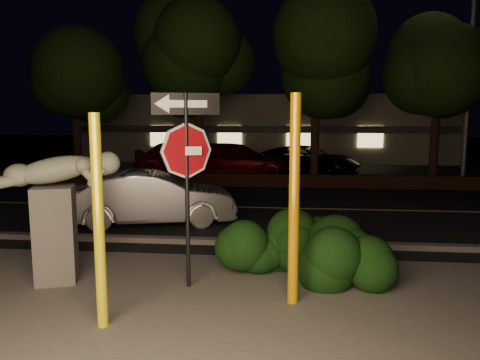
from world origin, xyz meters
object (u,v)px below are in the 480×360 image
at_px(streetlight, 466,42).
at_px(parked_car_dark, 306,160).
at_px(yellow_pole_right, 294,201).
at_px(sculpture, 56,203).
at_px(parked_car_red, 184,157).
at_px(silver_sedan, 153,198).
at_px(yellow_pole_left, 99,223).
at_px(signpost, 187,151).
at_px(parked_car_darkred, 236,160).

distance_m(streetlight, parked_car_dark, 8.21).
relative_size(yellow_pole_right, parked_car_dark, 0.63).
bearing_deg(streetlight, sculpture, -110.72).
bearing_deg(streetlight, yellow_pole_right, -97.85).
bearing_deg(sculpture, yellow_pole_right, -26.35).
height_order(sculpture, parked_car_red, sculpture).
xyz_separation_m(streetlight, parked_car_dark, (-6.19, 1.98, -5.02)).
bearing_deg(silver_sedan, parked_car_red, -6.77).
relative_size(streetlight, silver_sedan, 2.27).
height_order(sculpture, streetlight, streetlight).
distance_m(yellow_pole_left, sculpture, 2.13).
distance_m(streetlight, silver_sedan, 14.45).
xyz_separation_m(sculpture, silver_sedan, (0.38, 4.30, -0.67)).
bearing_deg(silver_sedan, parked_car_dark, -37.44).
distance_m(yellow_pole_left, parked_car_dark, 16.75).
height_order(sculpture, parked_car_dark, sculpture).
distance_m(signpost, parked_car_red, 15.36).
height_order(signpost, streetlight, streetlight).
distance_m(signpost, sculpture, 2.42).
xyz_separation_m(parked_car_red, parked_car_darkred, (2.66, -1.17, -0.04)).
bearing_deg(sculpture, streetlight, 30.83).
bearing_deg(yellow_pole_left, silver_sedan, 99.85).
bearing_deg(signpost, yellow_pole_right, -34.94).
relative_size(parked_car_darkred, parked_car_dark, 1.06).
bearing_deg(yellow_pole_right, parked_car_red, 108.35).
height_order(signpost, parked_car_dark, signpost).
xyz_separation_m(sculpture, parked_car_darkred, (1.51, 13.70, -0.60)).
relative_size(signpost, silver_sedan, 0.75).
bearing_deg(yellow_pole_right, parked_car_dark, 87.15).
relative_size(yellow_pole_right, silver_sedan, 0.74).
xyz_separation_m(yellow_pole_right, signpost, (-1.71, 0.49, 0.69)).
xyz_separation_m(signpost, streetlight, (8.66, 12.86, 3.46)).
distance_m(sculpture, silver_sedan, 4.37).
height_order(yellow_pole_left, yellow_pole_right, yellow_pole_right).
distance_m(signpost, parked_car_dark, 15.12).
distance_m(streetlight, parked_car_darkred, 10.66).
distance_m(yellow_pole_right, streetlight, 15.61).
height_order(yellow_pole_left, silver_sedan, yellow_pole_left).
bearing_deg(parked_car_darkred, sculpture, 175.60).
bearing_deg(streetlight, parked_car_darkred, -165.69).
distance_m(signpost, silver_sedan, 4.97).
relative_size(signpost, parked_car_darkred, 0.60).
bearing_deg(silver_sedan, yellow_pole_left, 174.84).
relative_size(sculpture, parked_car_dark, 0.44).
xyz_separation_m(yellow_pole_right, parked_car_dark, (0.76, 15.33, -0.88)).
xyz_separation_m(parked_car_red, parked_car_dark, (5.87, -0.07, -0.12)).
bearing_deg(parked_car_darkred, yellow_pole_left, -178.51).
height_order(yellow_pole_right, signpost, signpost).
relative_size(streetlight, parked_car_dark, 1.91).
distance_m(yellow_pole_right, parked_car_darkred, 14.46).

